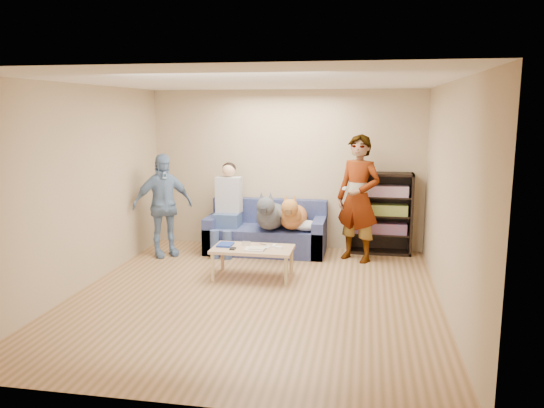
% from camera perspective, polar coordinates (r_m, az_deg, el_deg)
% --- Properties ---
extents(ground, '(5.00, 5.00, 0.00)m').
position_cam_1_polar(ground, '(6.67, -1.85, -9.87)').
color(ground, olive).
rests_on(ground, ground).
extents(ceiling, '(5.00, 5.00, 0.00)m').
position_cam_1_polar(ceiling, '(6.27, -1.99, 13.04)').
color(ceiling, white).
rests_on(ceiling, ground).
extents(wall_back, '(4.50, 0.00, 4.50)m').
position_cam_1_polar(wall_back, '(8.78, 1.50, 3.72)').
color(wall_back, tan).
rests_on(wall_back, ground).
extents(wall_front, '(4.50, 0.00, 4.50)m').
position_cam_1_polar(wall_front, '(3.98, -9.47, -4.30)').
color(wall_front, tan).
rests_on(wall_front, ground).
extents(wall_left, '(0.00, 5.00, 5.00)m').
position_cam_1_polar(wall_left, '(7.16, -19.83, 1.65)').
color(wall_left, tan).
rests_on(wall_left, ground).
extents(wall_right, '(0.00, 5.00, 5.00)m').
position_cam_1_polar(wall_right, '(6.28, 18.61, 0.60)').
color(wall_right, tan).
rests_on(wall_right, ground).
extents(blanket, '(0.44, 0.38, 0.15)m').
position_cam_1_polar(blanket, '(8.25, 3.69, -2.32)').
color(blanket, '#B7B6BB').
rests_on(blanket, sofa).
extents(person_standing_right, '(0.83, 0.74, 1.92)m').
position_cam_1_polar(person_standing_right, '(8.08, 9.26, 0.59)').
color(person_standing_right, gray).
rests_on(person_standing_right, ground).
extents(person_standing_left, '(0.99, 0.90, 1.61)m').
position_cam_1_polar(person_standing_left, '(8.44, -11.67, -0.13)').
color(person_standing_left, '#7DA5C8').
rests_on(person_standing_left, ground).
extents(held_controller, '(0.06, 0.14, 0.03)m').
position_cam_1_polar(held_controller, '(7.86, 7.82, 1.68)').
color(held_controller, white).
rests_on(held_controller, person_standing_right).
extents(notebook_blue, '(0.20, 0.26, 0.03)m').
position_cam_1_polar(notebook_blue, '(7.40, -5.04, -4.37)').
color(notebook_blue, '#1B3496').
rests_on(notebook_blue, coffee_table).
extents(papers, '(0.26, 0.20, 0.02)m').
position_cam_1_polar(papers, '(7.16, -1.86, -4.88)').
color(papers, silver).
rests_on(papers, coffee_table).
extents(magazine, '(0.22, 0.17, 0.01)m').
position_cam_1_polar(magazine, '(7.17, -1.59, -4.75)').
color(magazine, beige).
rests_on(magazine, coffee_table).
extents(camera_silver, '(0.11, 0.06, 0.05)m').
position_cam_1_polar(camera_silver, '(7.40, -2.80, -4.25)').
color(camera_silver, silver).
rests_on(camera_silver, coffee_table).
extents(controller_a, '(0.04, 0.13, 0.03)m').
position_cam_1_polar(controller_a, '(7.30, 0.24, -4.51)').
color(controller_a, white).
rests_on(controller_a, coffee_table).
extents(controller_b, '(0.09, 0.06, 0.03)m').
position_cam_1_polar(controller_b, '(7.21, 0.75, -4.70)').
color(controller_b, white).
rests_on(controller_b, coffee_table).
extents(headphone_cup_a, '(0.07, 0.07, 0.02)m').
position_cam_1_polar(headphone_cup_a, '(7.20, -0.56, -4.76)').
color(headphone_cup_a, silver).
rests_on(headphone_cup_a, coffee_table).
extents(headphone_cup_b, '(0.07, 0.07, 0.02)m').
position_cam_1_polar(headphone_cup_b, '(7.28, -0.44, -4.60)').
color(headphone_cup_b, silver).
rests_on(headphone_cup_b, coffee_table).
extents(pen_orange, '(0.13, 0.06, 0.01)m').
position_cam_1_polar(pen_orange, '(7.12, -2.52, -5.00)').
color(pen_orange, '#C0661B').
rests_on(pen_orange, coffee_table).
extents(pen_black, '(0.13, 0.08, 0.01)m').
position_cam_1_polar(pen_black, '(7.41, -0.88, -4.38)').
color(pen_black, black).
rests_on(pen_black, coffee_table).
extents(wallet, '(0.07, 0.12, 0.02)m').
position_cam_1_polar(wallet, '(7.20, -4.24, -4.80)').
color(wallet, black).
rests_on(wallet, coffee_table).
extents(sofa, '(1.90, 0.85, 0.82)m').
position_cam_1_polar(sofa, '(8.61, -0.59, -3.30)').
color(sofa, '#515B93').
rests_on(sofa, ground).
extents(person_seated, '(0.40, 0.73, 1.47)m').
position_cam_1_polar(person_seated, '(8.52, -4.81, -0.09)').
color(person_seated, '#3D5487').
rests_on(person_seated, sofa).
extents(dog_gray, '(0.45, 1.27, 0.66)m').
position_cam_1_polar(dog_gray, '(8.27, -0.17, -1.17)').
color(dog_gray, '#46484F').
rests_on(dog_gray, sofa).
extents(dog_tan, '(0.42, 1.17, 0.62)m').
position_cam_1_polar(dog_tan, '(8.28, 2.27, -1.27)').
color(dog_tan, '#B37236').
rests_on(dog_tan, sofa).
extents(coffee_table, '(1.10, 0.60, 0.42)m').
position_cam_1_polar(coffee_table, '(7.28, -2.08, -5.07)').
color(coffee_table, tan).
rests_on(coffee_table, ground).
extents(bookshelf, '(1.00, 0.34, 1.30)m').
position_cam_1_polar(bookshelf, '(8.61, 11.56, -0.79)').
color(bookshelf, black).
rests_on(bookshelf, ground).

